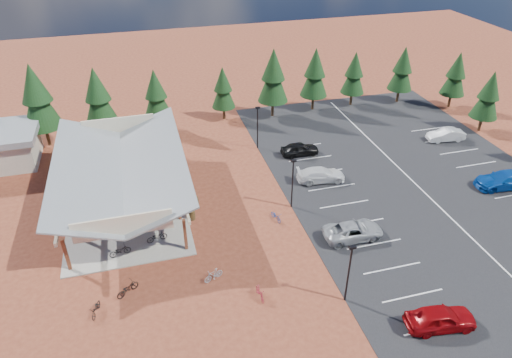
% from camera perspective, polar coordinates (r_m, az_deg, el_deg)
% --- Properties ---
extents(ground, '(140.00, 140.00, 0.00)m').
position_cam_1_polar(ground, '(40.67, -1.35, -6.18)').
color(ground, maroon).
rests_on(ground, ground).
extents(asphalt_lot, '(27.00, 44.00, 0.04)m').
position_cam_1_polar(asphalt_lot, '(49.64, 18.92, -0.19)').
color(asphalt_lot, black).
rests_on(asphalt_lot, ground).
extents(concrete_pad, '(10.60, 18.60, 0.10)m').
position_cam_1_polar(concrete_pad, '(45.64, -15.85, -2.66)').
color(concrete_pad, gray).
rests_on(concrete_pad, ground).
extents(bike_pavilion, '(11.65, 19.40, 4.97)m').
position_cam_1_polar(bike_pavilion, '(43.65, -16.58, 1.39)').
color(bike_pavilion, '#512517').
rests_on(bike_pavilion, concrete_pad).
extents(lamp_post_0, '(0.50, 0.25, 5.14)m').
position_cam_1_polar(lamp_post_0, '(33.08, 11.56, -11.08)').
color(lamp_post_0, black).
rests_on(lamp_post_0, ground).
extents(lamp_post_1, '(0.50, 0.25, 5.14)m').
position_cam_1_polar(lamp_post_1, '(41.69, 4.59, -0.16)').
color(lamp_post_1, black).
rests_on(lamp_post_1, ground).
extents(lamp_post_2, '(0.50, 0.25, 5.14)m').
position_cam_1_polar(lamp_post_2, '(51.67, 0.19, 6.81)').
color(lamp_post_2, black).
rests_on(lamp_post_2, ground).
extents(trash_bin_0, '(0.60, 0.60, 0.90)m').
position_cam_1_polar(trash_bin_0, '(41.87, -8.01, -4.46)').
color(trash_bin_0, '#443218').
rests_on(trash_bin_0, ground).
extents(trash_bin_1, '(0.60, 0.60, 0.90)m').
position_cam_1_polar(trash_bin_1, '(43.50, -7.57, -2.83)').
color(trash_bin_1, '#443218').
rests_on(trash_bin_1, ground).
extents(pine_1, '(4.21, 4.21, 9.81)m').
position_cam_1_polar(pine_1, '(56.57, -25.72, 9.23)').
color(pine_1, '#382314').
rests_on(pine_1, ground).
extents(pine_2, '(3.79, 3.79, 8.83)m').
position_cam_1_polar(pine_2, '(55.88, -19.17, 9.74)').
color(pine_2, '#382314').
rests_on(pine_2, ground).
extents(pine_3, '(3.38, 3.38, 7.87)m').
position_cam_1_polar(pine_3, '(56.27, -12.40, 10.30)').
color(pine_3, '#382314').
rests_on(pine_3, ground).
extents(pine_4, '(2.99, 2.99, 6.96)m').
position_cam_1_polar(pine_4, '(58.60, -4.15, 11.30)').
color(pine_4, '#382314').
rests_on(pine_4, ground).
extents(pine_5, '(3.87, 3.87, 9.00)m').
position_cam_1_polar(pine_5, '(58.85, 2.17, 12.76)').
color(pine_5, '#382314').
rests_on(pine_5, ground).
extents(pine_6, '(3.60, 3.60, 8.39)m').
position_cam_1_polar(pine_6, '(61.48, 7.37, 13.03)').
color(pine_6, '#382314').
rests_on(pine_6, ground).
extents(pine_7, '(3.19, 3.19, 7.44)m').
position_cam_1_polar(pine_7, '(64.04, 12.17, 12.82)').
color(pine_7, '#382314').
rests_on(pine_7, ground).
extents(pine_8, '(3.35, 3.35, 7.80)m').
position_cam_1_polar(pine_8, '(66.62, 17.84, 12.98)').
color(pine_8, '#382314').
rests_on(pine_8, ground).
extents(pine_12, '(3.27, 3.27, 7.61)m').
position_cam_1_polar(pine_12, '(61.77, 27.08, 9.32)').
color(pine_12, '#382314').
rests_on(pine_12, ground).
extents(pine_13, '(3.26, 3.26, 7.59)m').
position_cam_1_polar(pine_13, '(67.47, 23.73, 11.92)').
color(pine_13, '#382314').
rests_on(pine_13, ground).
extents(bike_0, '(1.84, 1.02, 0.92)m').
position_cam_1_polar(bike_0, '(39.15, -16.65, -8.59)').
color(bike_0, black).
rests_on(bike_0, concrete_pad).
extents(bike_1, '(1.73, 0.81, 1.01)m').
position_cam_1_polar(bike_1, '(43.58, -17.55, -3.94)').
color(bike_1, gray).
rests_on(bike_1, concrete_pad).
extents(bike_2, '(1.89, 1.12, 0.94)m').
position_cam_1_polar(bike_2, '(47.53, -19.86, -1.17)').
color(bike_2, navy).
rests_on(bike_2, concrete_pad).
extents(bike_3, '(1.71, 1.00, 0.99)m').
position_cam_1_polar(bike_3, '(51.85, -19.07, 2.00)').
color(bike_3, maroon).
rests_on(bike_3, concrete_pad).
extents(bike_4, '(1.84, 0.96, 0.92)m').
position_cam_1_polar(bike_4, '(39.78, -12.30, -7.07)').
color(bike_4, black).
rests_on(bike_4, concrete_pad).
extents(bike_5, '(1.75, 0.57, 1.04)m').
position_cam_1_polar(bike_5, '(42.57, -13.39, -4.14)').
color(bike_5, '#97999F').
rests_on(bike_5, concrete_pad).
extents(bike_6, '(1.76, 0.93, 0.88)m').
position_cam_1_polar(bike_6, '(48.21, -12.69, 0.59)').
color(bike_6, navy).
rests_on(bike_6, concrete_pad).
extents(bike_7, '(1.56, 0.52, 0.92)m').
position_cam_1_polar(bike_7, '(50.81, -12.70, 2.39)').
color(bike_7, maroon).
rests_on(bike_7, concrete_pad).
extents(bike_8, '(0.98, 1.73, 0.86)m').
position_cam_1_polar(bike_8, '(35.27, -19.38, -15.08)').
color(bike_8, black).
rests_on(bike_8, ground).
extents(bike_11, '(0.60, 1.69, 0.99)m').
position_cam_1_polar(bike_11, '(34.36, 0.48, -14.03)').
color(bike_11, maroon).
rests_on(bike_11, ground).
extents(bike_12, '(1.92, 1.63, 0.99)m').
position_cam_1_polar(bike_12, '(35.92, -15.77, -13.04)').
color(bike_12, black).
rests_on(bike_12, ground).
extents(bike_13, '(1.71, 1.08, 0.99)m').
position_cam_1_polar(bike_13, '(35.78, -5.34, -11.85)').
color(bike_13, '#94959C').
rests_on(bike_13, ground).
extents(bike_14, '(0.94, 1.65, 0.82)m').
position_cam_1_polar(bike_14, '(41.41, 2.53, -4.67)').
color(bike_14, navy).
rests_on(bike_14, ground).
extents(bike_15, '(0.90, 1.56, 0.90)m').
position_cam_1_polar(bike_15, '(45.89, -10.38, -1.03)').
color(bike_15, maroon).
rests_on(bike_15, ground).
extents(car_0, '(5.02, 2.54, 1.64)m').
position_cam_1_polar(car_0, '(34.67, 22.07, -15.81)').
color(car_0, maroon).
rests_on(car_0, asphalt_lot).
extents(car_2, '(5.21, 2.44, 1.44)m').
position_cam_1_polar(car_2, '(40.05, 12.06, -6.36)').
color(car_2, '#95989C').
rests_on(car_2, asphalt_lot).
extents(car_3, '(5.15, 2.64, 1.43)m').
position_cam_1_polar(car_3, '(47.02, 8.12, 0.54)').
color(car_3, silver).
rests_on(car_3, asphalt_lot).
extents(car_4, '(4.27, 1.75, 1.45)m').
position_cam_1_polar(car_4, '(51.46, 5.48, 3.76)').
color(car_4, black).
rests_on(car_4, asphalt_lot).
extents(car_7, '(6.02, 3.06, 1.67)m').
position_cam_1_polar(car_7, '(51.83, 28.61, -0.09)').
color(car_7, '#0B3D96').
rests_on(car_7, asphalt_lot).
extents(car_9, '(4.53, 2.01, 1.44)m').
position_cam_1_polar(car_9, '(58.76, 22.64, 5.11)').
color(car_9, silver).
rests_on(car_9, asphalt_lot).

